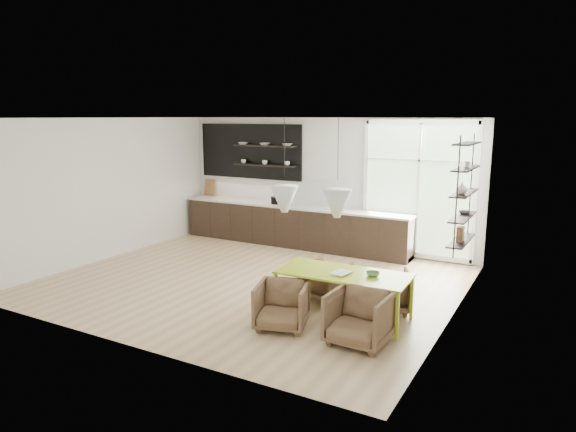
% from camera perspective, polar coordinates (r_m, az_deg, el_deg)
% --- Properties ---
extents(room, '(7.02, 6.01, 2.91)m').
position_cam_1_polar(room, '(9.66, 2.36, 2.28)').
color(room, tan).
rests_on(room, ground).
extents(kitchen_run, '(5.54, 0.69, 2.75)m').
position_cam_1_polar(kitchen_run, '(11.78, 0.27, -0.38)').
color(kitchen_run, black).
rests_on(kitchen_run, ground).
extents(right_shelving, '(0.26, 1.22, 1.90)m').
position_cam_1_polar(right_shelving, '(8.83, 18.94, 2.11)').
color(right_shelving, black).
rests_on(right_shelving, ground).
extents(dining_table, '(1.94, 0.92, 0.70)m').
position_cam_1_polar(dining_table, '(7.54, 6.18, -6.62)').
color(dining_table, '#A4BF1D').
rests_on(dining_table, ground).
extents(armchair_back_left, '(0.81, 0.82, 0.62)m').
position_cam_1_polar(armchair_back_left, '(8.43, 4.21, -7.09)').
color(armchair_back_left, brown).
rests_on(armchair_back_left, ground).
extents(armchair_back_right, '(0.89, 0.90, 0.63)m').
position_cam_1_polar(armchair_back_right, '(8.06, 10.86, -8.11)').
color(armchair_back_right, brown).
rests_on(armchair_back_right, ground).
extents(armchair_front_left, '(0.88, 0.89, 0.65)m').
position_cam_1_polar(armchair_front_left, '(7.28, -0.69, -9.91)').
color(armchair_front_left, brown).
rests_on(armchair_front_left, ground).
extents(armchair_front_right, '(0.78, 0.80, 0.71)m').
position_cam_1_polar(armchair_front_right, '(6.86, 7.93, -11.14)').
color(armchair_front_right, brown).
rests_on(armchair_front_right, ground).
extents(wire_stool, '(0.33, 0.33, 0.42)m').
position_cam_1_polar(wire_stool, '(7.86, -0.81, -8.73)').
color(wire_stool, black).
rests_on(wire_stool, ground).
extents(table_book, '(0.27, 0.33, 0.03)m').
position_cam_1_polar(table_book, '(7.52, 5.23, -6.16)').
color(table_book, white).
rests_on(table_book, dining_table).
extents(table_bowl, '(0.24, 0.24, 0.06)m').
position_cam_1_polar(table_bowl, '(7.42, 9.41, -6.38)').
color(table_bowl, '#507C4E').
rests_on(table_bowl, dining_table).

